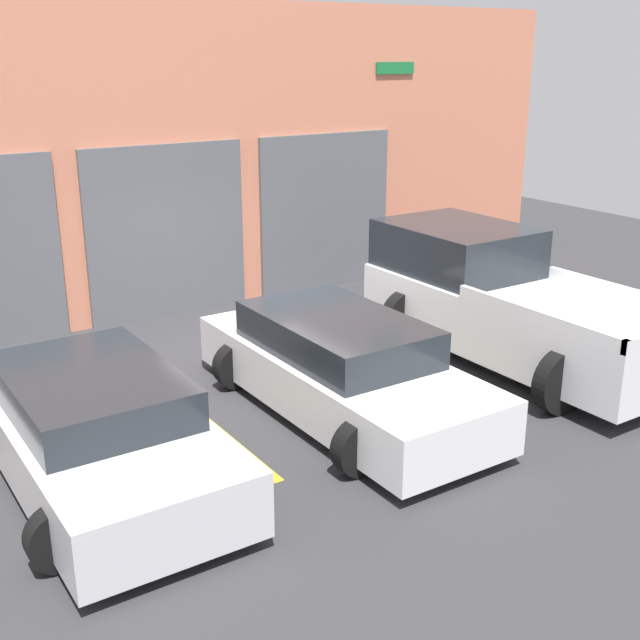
{
  "coord_description": "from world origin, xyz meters",
  "views": [
    {
      "loc": [
        -5.41,
        -9.67,
        4.41
      ],
      "look_at": [
        0.0,
        -1.46,
        1.1
      ],
      "focal_mm": 45.0,
      "sensor_mm": 36.0,
      "label": 1
    }
  ],
  "objects": [
    {
      "name": "parking_stripe_right",
      "position": [
        4.74,
        -1.96,
        0.0
      ],
      "size": [
        0.12,
        2.2,
        0.01
      ],
      "primitive_type": "cube",
      "color": "gold",
      "rests_on": "ground"
    },
    {
      "name": "parking_stripe_centre",
      "position": [
        1.58,
        -1.96,
        0.0
      ],
      "size": [
        0.12,
        2.2,
        0.01
      ],
      "primitive_type": "cube",
      "color": "gold",
      "rests_on": "ground"
    },
    {
      "name": "shophouse_building",
      "position": [
        -0.01,
        3.29,
        2.58
      ],
      "size": [
        16.91,
        0.68,
        5.23
      ],
      "color": "#D17A5B",
      "rests_on": "ground"
    },
    {
      "name": "sedan_white",
      "position": [
        0.0,
        -1.93,
        0.6
      ],
      "size": [
        2.16,
        4.61,
        1.26
      ],
      "color": "white",
      "rests_on": "ground"
    },
    {
      "name": "sedan_side",
      "position": [
        -3.16,
        -1.94,
        0.59
      ],
      "size": [
        2.23,
        4.28,
        1.23
      ],
      "color": "silver",
      "rests_on": "ground"
    },
    {
      "name": "parking_stripe_left",
      "position": [
        -1.58,
        -1.96,
        0.0
      ],
      "size": [
        0.12,
        2.2,
        0.01
      ],
      "primitive_type": "cube",
      "color": "gold",
      "rests_on": "ground"
    },
    {
      "name": "ground_plane",
      "position": [
        0.0,
        0.0,
        0.0
      ],
      "size": [
        28.0,
        28.0,
        0.0
      ],
      "primitive_type": "plane",
      "color": "#2D2D30"
    },
    {
      "name": "pickup_truck",
      "position": [
        3.16,
        -1.63,
        0.85
      ],
      "size": [
        2.55,
        5.02,
        1.84
      ],
      "color": "white",
      "rests_on": "ground"
    }
  ]
}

